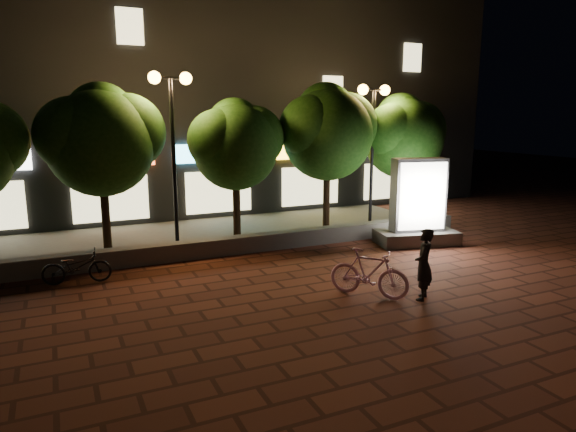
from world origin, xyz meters
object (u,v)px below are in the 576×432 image
street_lamp_left (172,115)px  scooter_parked (77,267)px  street_lamp_right (373,119)px  scooter_pink (369,273)px  tree_left (102,136)px  tree_far_right (404,133)px  ad_kiosk (418,210)px  tree_mid (236,141)px  tree_right (328,129)px  rider (424,264)px

street_lamp_left → scooter_parked: 5.15m
street_lamp_left → street_lamp_right: (7.00, 0.00, -0.13)m
scooter_pink → tree_left: bearing=89.6°
tree_far_right → ad_kiosk: bearing=-117.9°
tree_far_right → tree_left: bearing=180.0°
tree_far_right → scooter_pink: bearing=-131.8°
tree_mid → street_lamp_right: 5.00m
tree_far_right → ad_kiosk: 3.89m
tree_right → ad_kiosk: tree_right is taller
street_lamp_right → rider: street_lamp_right is taller
scooter_parked → ad_kiosk: bearing=-83.5°
street_lamp_left → scooter_pink: street_lamp_left is taller
tree_mid → ad_kiosk: 6.12m
scooter_pink → scooter_parked: scooter_pink is taller
tree_left → scooter_pink: size_ratio=2.67×
tree_mid → street_lamp_left: street_lamp_left is taller
tree_mid → street_lamp_right: street_lamp_right is taller
street_lamp_right → scooter_pink: 7.89m
rider → ad_kiosk: bearing=-170.6°
street_lamp_left → scooter_parked: bearing=-143.2°
rider → scooter_parked: bearing=-75.7°
scooter_pink → rider: 1.21m
tree_right → scooter_parked: (-8.30, -2.46, -3.15)m
ad_kiosk → scooter_parked: (-10.02, 0.33, -0.68)m
ad_kiosk → scooter_pink: 5.34m
tree_left → rider: 9.44m
street_lamp_right → scooter_parked: (-9.95, -2.20, -3.47)m
tree_right → scooter_parked: tree_right is taller
tree_right → tree_far_right: size_ratio=1.06×
scooter_parked → rider: bearing=-113.9°
street_lamp_right → tree_far_right: bearing=9.6°
street_lamp_left → street_lamp_right: 7.00m
tree_right → tree_far_right: 3.20m
tree_far_right → scooter_parked: size_ratio=2.97×
scooter_parked → street_lamp_left: bearing=-44.9°
street_lamp_right → rider: (-3.01, -6.59, -3.09)m
tree_left → scooter_pink: (4.95, -6.19, -2.89)m
tree_mid → tree_right: bearing=0.0°
tree_right → rider: bearing=-101.2°
tree_mid → scooter_pink: bearing=-81.2°
street_lamp_left → rider: size_ratio=3.21×
tree_far_right → scooter_pink: tree_far_right is taller
tree_right → ad_kiosk: (1.72, -2.79, -2.47)m
street_lamp_left → street_lamp_right: bearing=0.0°
street_lamp_right → scooter_pink: size_ratio=2.72×
street_lamp_right → scooter_pink: bearing=-124.0°
tree_mid → scooter_pink: (0.95, -6.19, -2.67)m
tree_left → tree_far_right: 10.50m
tree_far_right → scooter_pink: (-5.55, -6.19, -2.82)m
tree_mid → street_lamp_left: bearing=-172.7°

